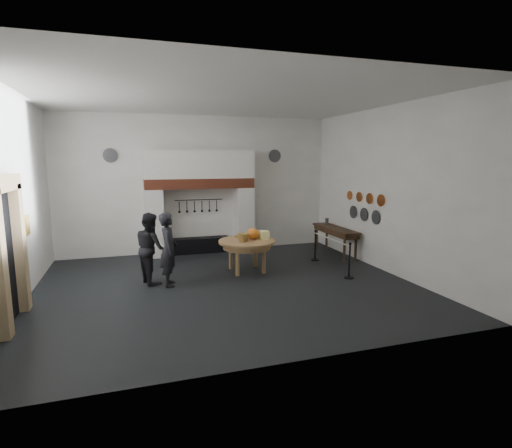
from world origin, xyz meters
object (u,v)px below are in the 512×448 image
object	(u,v)px
visitor_near	(169,249)
barrier_post_far	(315,246)
barrier_post_near	(349,261)
visitor_far	(151,248)
iron_range	(201,245)
side_table	(335,228)
work_table	(247,241)

from	to	relation	value
visitor_near	barrier_post_far	bearing A→B (deg)	-69.67
barrier_post_near	visitor_far	bearing A→B (deg)	166.02
iron_range	barrier_post_near	distance (m)	5.20
visitor_near	visitor_far	distance (m)	0.57
iron_range	barrier_post_far	bearing A→B (deg)	-33.65
barrier_post_near	barrier_post_far	world-z (taller)	same
visitor_far	barrier_post_near	world-z (taller)	visitor_far
side_table	barrier_post_near	distance (m)	2.65
work_table	barrier_post_near	xyz separation A→B (m)	(2.35, -1.47, -0.39)
visitor_near	barrier_post_far	distance (m)	4.70
side_table	barrier_post_near	xyz separation A→B (m)	(-0.93, -2.45, -0.42)
work_table	visitor_near	xyz separation A→B (m)	(-2.18, -0.64, 0.07)
iron_range	barrier_post_far	size ratio (longest dim) A/B	2.11
visitor_near	barrier_post_near	xyz separation A→B (m)	(4.53, -0.83, -0.46)
work_table	barrier_post_near	world-z (taller)	barrier_post_near
visitor_near	barrier_post_near	distance (m)	4.63
visitor_near	barrier_post_far	size ratio (longest dim) A/B	2.01
work_table	side_table	size ratio (longest dim) A/B	0.71
visitor_near	side_table	xyz separation A→B (m)	(5.46, 1.62, -0.04)
work_table	visitor_near	size ratio (longest dim) A/B	0.86
work_table	barrier_post_near	distance (m)	2.80
visitor_near	side_table	distance (m)	5.69
barrier_post_near	barrier_post_far	xyz separation A→B (m)	(0.00, 2.00, 0.00)
work_table	barrier_post_near	bearing A→B (deg)	-32.05
side_table	barrier_post_far	bearing A→B (deg)	-154.11
side_table	work_table	bearing A→B (deg)	-163.36
iron_range	visitor_far	world-z (taller)	visitor_far
visitor_far	barrier_post_far	world-z (taller)	visitor_far
side_table	barrier_post_far	distance (m)	1.11
work_table	visitor_near	distance (m)	2.27
side_table	iron_range	bearing A→B (deg)	157.90
visitor_near	barrier_post_near	size ratio (longest dim) A/B	2.01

